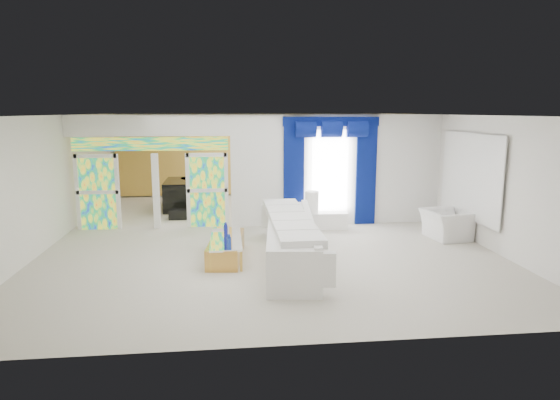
{
  "coord_description": "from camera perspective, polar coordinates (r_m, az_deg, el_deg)",
  "views": [
    {
      "loc": [
        -0.88,
        -11.98,
        3.1
      ],
      "look_at": [
        0.3,
        -1.2,
        1.1
      ],
      "focal_mm": 31.1,
      "sensor_mm": 36.0,
      "label": 1
    }
  ],
  "objects": [
    {
      "name": "piano_bench",
      "position": [
        14.36,
        -11.27,
        -1.66
      ],
      "size": [
        0.83,
        0.33,
        0.28
      ],
      "primitive_type": "cube",
      "rotation": [
        0.0,
        0.0,
        0.01
      ],
      "color": "black",
      "rests_on": "ground"
    },
    {
      "name": "blue_pelmet",
      "position": [
        13.16,
        6.03,
        9.17
      ],
      "size": [
        2.6,
        0.12,
        0.25
      ],
      "primitive_type": "cube",
      "color": "#031544",
      "rests_on": "dividing_wall"
    },
    {
      "name": "blue_drape_right",
      "position": [
        13.51,
        10.07,
        3.05
      ],
      "size": [
        0.55,
        0.1,
        2.8
      ],
      "primitive_type": "cube",
      "color": "#031544",
      "rests_on": "ground"
    },
    {
      "name": "stained_transom",
      "position": [
        13.16,
        -14.94,
        6.39
      ],
      "size": [
        4.0,
        0.05,
        0.35
      ],
      "primitive_type": "cube",
      "color": "#994C3F",
      "rests_on": "dividing_header"
    },
    {
      "name": "wall_mirror",
      "position": [
        12.53,
        21.52,
        2.61
      ],
      "size": [
        0.04,
        2.7,
        1.9
      ],
      "primitive_type": "cube",
      "color": "white",
      "rests_on": "ground"
    },
    {
      "name": "window_pane",
      "position": [
        13.28,
        5.89,
        3.25
      ],
      "size": [
        1.0,
        0.02,
        2.3
      ],
      "primitive_type": "cube",
      "color": "white",
      "rests_on": "dividing_wall"
    },
    {
      "name": "coffee_table",
      "position": [
        10.44,
        -6.35,
        -5.67
      ],
      "size": [
        0.84,
        1.99,
        0.43
      ],
      "primitive_type": "cube",
      "rotation": [
        0.0,
        0.0,
        -0.1
      ],
      "color": "#C28E3C",
      "rests_on": "ground"
    },
    {
      "name": "tv_console",
      "position": [
        15.08,
        -19.7,
        -0.65
      ],
      "size": [
        0.53,
        0.49,
        0.72
      ],
      "primitive_type": "cube",
      "rotation": [
        0.0,
        0.0,
        -0.08
      ],
      "color": "tan",
      "rests_on": "ground"
    },
    {
      "name": "armchair",
      "position": [
        12.58,
        18.9,
        -2.75
      ],
      "size": [
        1.06,
        1.18,
        0.7
      ],
      "primitive_type": "imported",
      "rotation": [
        0.0,
        0.0,
        1.68
      ],
      "color": "white",
      "rests_on": "ground"
    },
    {
      "name": "chandelier",
      "position": [
        15.46,
        -11.65,
        8.56
      ],
      "size": [
        0.6,
        0.6,
        0.6
      ],
      "primitive_type": "sphere",
      "color": "gold",
      "rests_on": "ceiling"
    },
    {
      "name": "console_table",
      "position": [
        12.99,
        5.03,
        -2.42
      ],
      "size": [
        1.32,
        0.47,
        0.43
      ],
      "primitive_type": "cube",
      "rotation": [
        0.0,
        0.0,
        -0.04
      ],
      "color": "white",
      "rests_on": "ground"
    },
    {
      "name": "white_sofa",
      "position": [
        10.18,
        1.27,
        -4.83
      ],
      "size": [
        1.39,
        4.47,
        0.84
      ],
      "primitive_type": "cube",
      "rotation": [
        0.0,
        0.0,
        -0.1
      ],
      "color": "white",
      "rests_on": "ground"
    },
    {
      "name": "dividing_wall",
      "position": [
        13.43,
        6.85,
        3.53
      ],
      "size": [
        5.7,
        0.18,
        3.0
      ],
      "primitive_type": "cube",
      "color": "white",
      "rests_on": "ground"
    },
    {
      "name": "gold_curtains",
      "position": [
        17.98,
        -3.43,
        5.31
      ],
      "size": [
        9.7,
        0.12,
        2.9
      ],
      "primitive_type": "cube",
      "color": "gold",
      "rests_on": "ground"
    },
    {
      "name": "stained_panel_left",
      "position": [
        13.58,
        -20.64,
        0.87
      ],
      "size": [
        0.95,
        0.04,
        2.0
      ],
      "primitive_type": "cube",
      "color": "#994C3F",
      "rests_on": "ground"
    },
    {
      "name": "blue_drape_left",
      "position": [
        13.09,
        1.63,
        2.98
      ],
      "size": [
        0.55,
        0.1,
        2.8
      ],
      "primitive_type": "cube",
      "color": "#031544",
      "rests_on": "ground"
    },
    {
      "name": "grand_piano",
      "position": [
        15.87,
        -10.83,
        0.66
      ],
      "size": [
        1.39,
        1.81,
        0.91
      ],
      "primitive_type": "cube",
      "rotation": [
        0.0,
        0.0,
        0.01
      ],
      "color": "black",
      "rests_on": "ground"
    },
    {
      "name": "dividing_header",
      "position": [
        13.14,
        -15.03,
        8.46
      ],
      "size": [
        4.3,
        0.18,
        0.55
      ],
      "primitive_type": "cube",
      "color": "white",
      "rests_on": "dividing_wall"
    },
    {
      "name": "table_lamp",
      "position": [
        12.83,
        3.75,
        -0.25
      ],
      "size": [
        0.36,
        0.36,
        0.58
      ],
      "primitive_type": "cylinder",
      "color": "white",
      "rests_on": "console_table"
    },
    {
      "name": "stained_panel_right",
      "position": [
        13.16,
        -8.54,
        1.15
      ],
      "size": [
        0.95,
        0.04,
        2.0
      ],
      "primitive_type": "cube",
      "color": "#994C3F",
      "rests_on": "ground"
    },
    {
      "name": "decanters",
      "position": [
        10.27,
        -6.27,
        -4.04
      ],
      "size": [
        0.15,
        1.19,
        0.3
      ],
      "color": "navy",
      "rests_on": "coffee_table"
    },
    {
      "name": "floor",
      "position": [
        12.41,
        -1.99,
        -4.03
      ],
      "size": [
        12.0,
        12.0,
        0.0
      ],
      "primitive_type": "plane",
      "color": "#B7AF9E",
      "rests_on": "ground"
    }
  ]
}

